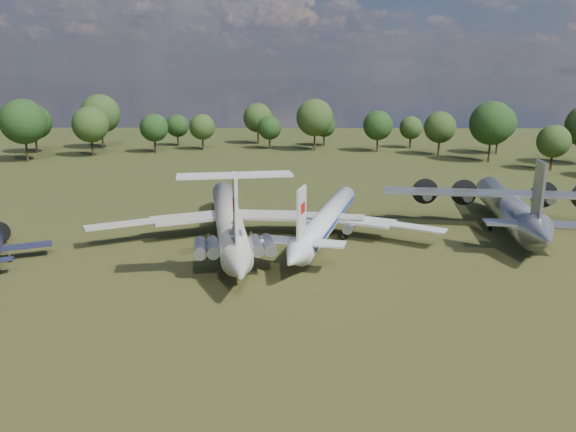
# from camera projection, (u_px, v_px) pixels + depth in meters

# --- Properties ---
(ground) EXTENTS (300.00, 300.00, 0.00)m
(ground) POSITION_uv_depth(u_px,v_px,m) (225.00, 246.00, 69.99)
(ground) COLOR #203C14
(ground) RESTS_ON ground
(il62_airliner) EXTENTS (42.64, 51.33, 4.52)m
(il62_airliner) POSITION_uv_depth(u_px,v_px,m) (229.00, 224.00, 71.56)
(il62_airliner) COLOR silver
(il62_airliner) RESTS_ON ground
(tu104_jet) EXTENTS (39.03, 46.28, 4.01)m
(tu104_jet) POSITION_uv_depth(u_px,v_px,m) (327.00, 223.00, 72.75)
(tu104_jet) COLOR silver
(tu104_jet) RESTS_ON ground
(an12_transport) EXTENTS (37.96, 41.41, 4.95)m
(an12_transport) POSITION_uv_depth(u_px,v_px,m) (508.00, 212.00, 76.81)
(an12_transport) COLOR gray
(an12_transport) RESTS_ON ground
(person_on_il62) EXTENTS (0.81, 0.72, 1.86)m
(person_on_il62) POSITION_uv_depth(u_px,v_px,m) (234.00, 226.00, 58.66)
(person_on_il62) COLOR #9A694E
(person_on_il62) RESTS_ON il62_airliner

